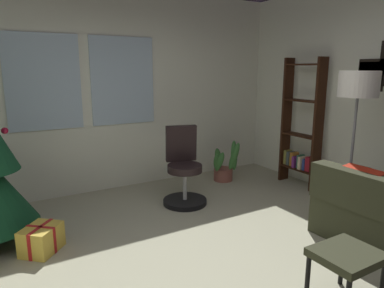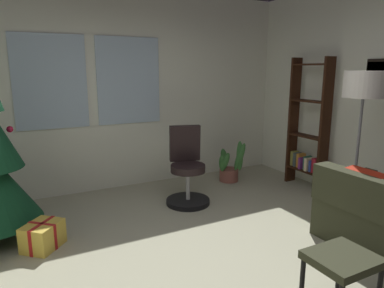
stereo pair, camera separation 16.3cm
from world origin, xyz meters
name	(u,v)px [view 2 (the right image)]	position (x,y,z in m)	size (l,w,h in m)	color
ground_plane	(210,276)	(0.00, 0.00, -0.05)	(5.17, 5.04, 0.10)	#A3A286
wall_back_with_windows	(118,91)	(-0.02, 2.57, 1.40)	(5.17, 0.12, 2.80)	silver
footstool	(342,263)	(0.58, -0.84, 0.36)	(0.45, 0.39, 0.42)	#2E301F
gift_box_gold	(43,236)	(-1.23, 1.09, 0.13)	(0.44, 0.45, 0.26)	gold
office_chair	(187,173)	(0.54, 1.51, 0.39)	(0.56, 0.57, 0.99)	black
bookshelf	(308,133)	(2.37, 1.27, 0.81)	(0.18, 0.64, 1.86)	black
floor_lamp	(364,93)	(1.96, 0.14, 1.46)	(0.42, 0.42, 1.68)	slate
potted_plant	(230,166)	(1.52, 1.97, 0.24)	(0.48, 0.44, 0.65)	brown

